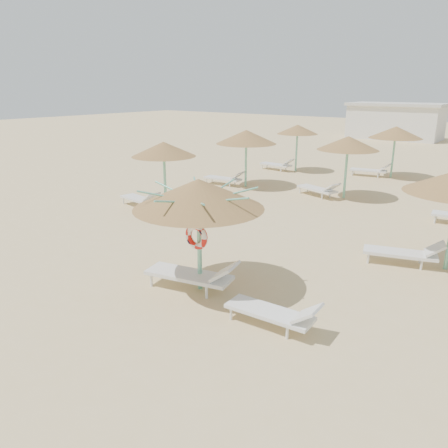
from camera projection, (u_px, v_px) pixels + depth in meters
The scene contains 6 objects.
ground at pixel (205, 281), 10.93m from camera, with size 120.00×120.00×0.00m, color #D2B580.
main_palapa at pixel (199, 194), 9.84m from camera, with size 3.01×3.01×2.69m.
lounger_main_a at pixel (194, 275), 10.36m from camera, with size 2.37×1.16×0.83m.
lounger_main_b at pixel (275, 313), 8.73m from camera, with size 1.99×0.69×0.71m.
palapa_field at pixel (420, 150), 16.94m from camera, with size 19.13×14.52×2.72m.
service_hut at pixel (395, 121), 40.48m from camera, with size 8.40×4.40×3.25m.
Camera 1 is at (6.42, -7.67, 4.66)m, focal length 35.00 mm.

